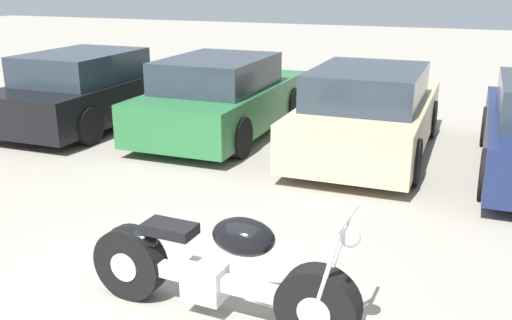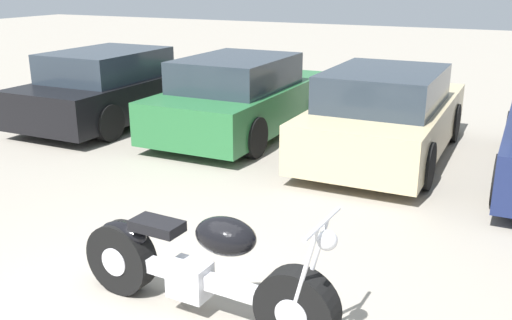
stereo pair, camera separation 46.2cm
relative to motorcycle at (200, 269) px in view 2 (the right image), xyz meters
The scene contains 5 objects.
ground_plane 0.65m from the motorcycle, 147.47° to the right, with size 60.00×60.00×0.00m, color gray.
motorcycle is the anchor object (origin of this frame).
parked_car_black 7.17m from the motorcycle, 134.45° to the left, with size 1.89×4.20×1.39m.
parked_car_green 5.88m from the motorcycle, 113.82° to the left, with size 1.89×4.20×1.39m.
parked_car_champagne 5.12m from the motorcycle, 86.91° to the left, with size 1.89×4.20×1.39m.
Camera 2 is at (2.64, -3.27, 2.71)m, focal length 40.00 mm.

